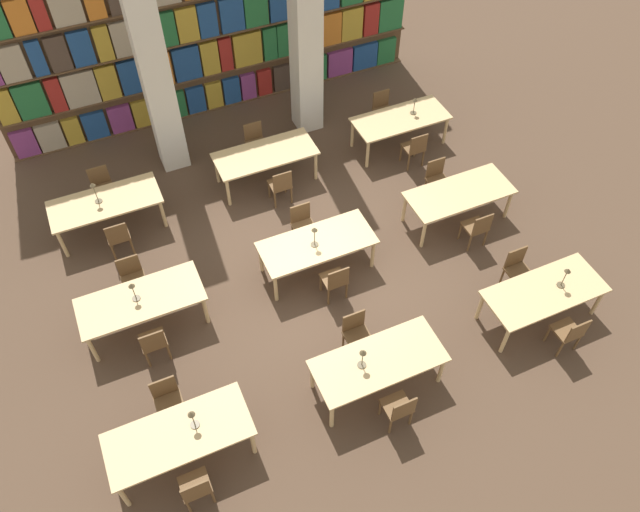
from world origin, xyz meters
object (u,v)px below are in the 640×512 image
object	(u,v)px
chair_10	(477,227)
reading_table_1	(378,363)
desk_lamp_4	(314,233)
reading_table_7	(265,156)
reading_table_5	(459,195)
desk_lamp_6	(415,103)
desk_lamp_0	(192,417)
desk_lamp_2	(566,274)
desk_lamp_5	(94,189)
chair_15	(256,141)
pillar_center	(305,2)
chair_2	(399,408)
desk_lamp_3	(133,289)
reading_table_3	(141,302)
chair_0	(196,488)
chair_4	(570,332)
chair_17	(383,109)
chair_3	(356,333)
chair_5	(517,268)
chair_9	(303,224)
reading_table_8	(400,121)
chair_1	(168,399)
reading_table_6	(105,204)
chair_7	(133,277)
reading_table_4	(317,245)
pillar_left	(146,38)
desk_lamp_1	(363,356)
reading_table_0	(179,436)
chair_11	(437,178)
chair_16	(415,148)
chair_8	(335,280)
chair_13	(102,186)
chair_12	(118,236)
chair_14	(281,185)

from	to	relation	value
chair_10	reading_table_1	bearing A→B (deg)	-148.29
desk_lamp_4	reading_table_7	world-z (taller)	desk_lamp_4
reading_table_5	desk_lamp_6	bearing A→B (deg)	81.33
desk_lamp_0	desk_lamp_2	xyz separation A→B (m)	(6.45, -0.09, 0.04)
desk_lamp_5	chair_15	distance (m)	3.58
pillar_center	reading_table_7	xyz separation A→B (m)	(-1.53, -1.39, -2.33)
chair_2	desk_lamp_3	distance (m)	4.71
reading_table_3	reading_table_5	xyz separation A→B (m)	(6.29, 0.00, 0.00)
desk_lamp_2	reading_table_5	xyz separation A→B (m)	(-0.36, 2.64, -0.38)
chair_0	chair_15	xyz separation A→B (m)	(3.34, 6.67, 0.00)
chair_4	desk_lamp_3	xyz separation A→B (m)	(-6.42, 3.40, 0.54)
chair_10	chair_17	size ratio (longest dim) A/B	1.00
pillar_center	chair_3	xyz separation A→B (m)	(-1.65, -5.93, -2.51)
chair_0	reading_table_7	world-z (taller)	chair_0
chair_5	chair_9	distance (m)	4.03
desk_lamp_2	reading_table_8	xyz separation A→B (m)	(-0.30, 5.13, -0.38)
reading_table_8	chair_1	bearing A→B (deg)	-145.93
desk_lamp_2	reading_table_6	bearing A→B (deg)	142.35
chair_1	desk_lamp_6	xyz separation A→B (m)	(6.74, 4.37, 0.53)
chair_7	reading_table_4	world-z (taller)	chair_7
pillar_left	desk_lamp_1	world-z (taller)	pillar_left
reading_table_6	reading_table_7	world-z (taller)	same
pillar_left	reading_table_0	bearing A→B (deg)	-104.07
desk_lamp_2	reading_table_3	distance (m)	7.16
chair_11	chair_16	size ratio (longest dim) A/B	1.00
reading_table_3	chair_11	distance (m)	6.31
reading_table_5	desk_lamp_5	bearing A→B (deg)	158.17
chair_1	desk_lamp_3	bearing A→B (deg)	-90.39
pillar_left	reading_table_4	bearing A→B (deg)	-67.83
desk_lamp_1	chair_8	xyz separation A→B (m)	(0.41, 1.86, -0.55)
chair_13	desk_lamp_5	bearing A→B (deg)	78.78
reading_table_4	chair_16	xyz separation A→B (m)	(3.09, 1.80, -0.19)
desk_lamp_5	reading_table_5	bearing A→B (deg)	-21.83
pillar_left	chair_12	size ratio (longest dim) A/B	6.72
chair_10	reading_table_6	size ratio (longest dim) A/B	0.42
pillar_left	chair_2	xyz separation A→B (m)	(1.53, -7.41, -2.51)
pillar_left	desk_lamp_0	bearing A→B (deg)	-101.94
desk_lamp_1	desk_lamp_2	xyz separation A→B (m)	(3.80, 0.01, 0.02)
reading_table_3	desk_lamp_2	bearing A→B (deg)	-21.63
desk_lamp_5	chair_16	distance (m)	6.57
chair_9	chair_12	size ratio (longest dim) A/B	1.00
chair_0	desk_lamp_6	size ratio (longest dim) A/B	2.23
reading_table_0	reading_table_3	distance (m)	2.58
chair_16	chair_14	bearing A→B (deg)	177.95
desk_lamp_2	desk_lamp_5	xyz separation A→B (m)	(-6.83, 5.23, 0.02)
reading_table_1	chair_17	size ratio (longest dim) A/B	2.36
chair_12	desk_lamp_1	bearing A→B (deg)	-57.07
reading_table_0	reading_table_7	xyz separation A→B (m)	(3.30, 5.19, 0.00)
desk_lamp_1	reading_table_3	size ratio (longest dim) A/B	0.20
chair_0	chair_14	bearing A→B (deg)	57.24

